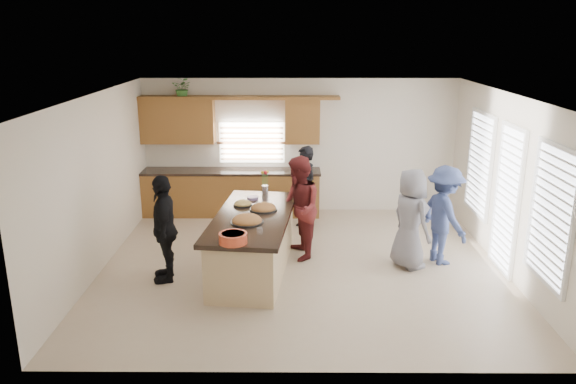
{
  "coord_description": "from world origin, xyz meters",
  "views": [
    {
      "loc": [
        -0.17,
        -8.56,
        3.76
      ],
      "look_at": [
        -0.23,
        0.4,
        1.15
      ],
      "focal_mm": 35.0,
      "sensor_mm": 36.0,
      "label": 1
    }
  ],
  "objects_px": {
    "woman_right_back": "(444,215)",
    "island": "(253,245)",
    "salad_bowl": "(233,238)",
    "woman_left_front": "(164,228)",
    "woman_left_mid": "(299,208)",
    "woman_left_back": "(305,188)",
    "woman_right_front": "(411,219)"
  },
  "relations": [
    {
      "from": "woman_left_back",
      "to": "woman_left_front",
      "type": "distance_m",
      "value": 3.22
    },
    {
      "from": "salad_bowl",
      "to": "woman_left_front",
      "type": "xyz_separation_m",
      "value": [
        -1.14,
        0.89,
        -0.19
      ]
    },
    {
      "from": "woman_left_front",
      "to": "woman_right_front",
      "type": "bearing_deg",
      "value": 88.15
    },
    {
      "from": "woman_right_back",
      "to": "island",
      "type": "bearing_deg",
      "value": 77.04
    },
    {
      "from": "island",
      "to": "salad_bowl",
      "type": "height_order",
      "value": "salad_bowl"
    },
    {
      "from": "salad_bowl",
      "to": "woman_left_mid",
      "type": "xyz_separation_m",
      "value": [
        0.92,
        1.77,
        -0.15
      ]
    },
    {
      "from": "salad_bowl",
      "to": "woman_left_front",
      "type": "height_order",
      "value": "woman_left_front"
    },
    {
      "from": "woman_left_mid",
      "to": "woman_left_front",
      "type": "relative_size",
      "value": 1.05
    },
    {
      "from": "salad_bowl",
      "to": "woman_left_front",
      "type": "relative_size",
      "value": 0.23
    },
    {
      "from": "island",
      "to": "woman_right_back",
      "type": "relative_size",
      "value": 1.7
    },
    {
      "from": "salad_bowl",
      "to": "woman_left_mid",
      "type": "bearing_deg",
      "value": 62.66
    },
    {
      "from": "island",
      "to": "woman_right_front",
      "type": "distance_m",
      "value": 2.56
    },
    {
      "from": "woman_left_back",
      "to": "woman_right_front",
      "type": "bearing_deg",
      "value": 12.73
    },
    {
      "from": "salad_bowl",
      "to": "woman_left_front",
      "type": "distance_m",
      "value": 1.46
    },
    {
      "from": "island",
      "to": "salad_bowl",
      "type": "bearing_deg",
      "value": -92.71
    },
    {
      "from": "woman_left_back",
      "to": "woman_right_back",
      "type": "height_order",
      "value": "woman_right_back"
    },
    {
      "from": "woman_right_back",
      "to": "woman_left_back",
      "type": "bearing_deg",
      "value": 33.33
    },
    {
      "from": "island",
      "to": "woman_left_mid",
      "type": "height_order",
      "value": "woman_left_mid"
    },
    {
      "from": "woman_left_mid",
      "to": "woman_left_back",
      "type": "bearing_deg",
      "value": 164.18
    },
    {
      "from": "salad_bowl",
      "to": "woman_right_front",
      "type": "xyz_separation_m",
      "value": [
        2.71,
        1.4,
        -0.2
      ]
    },
    {
      "from": "salad_bowl",
      "to": "woman_left_front",
      "type": "bearing_deg",
      "value": 142.14
    },
    {
      "from": "woman_left_mid",
      "to": "woman_right_back",
      "type": "bearing_deg",
      "value": 74.53
    },
    {
      "from": "woman_left_back",
      "to": "woman_right_front",
      "type": "distance_m",
      "value": 2.49
    },
    {
      "from": "woman_left_mid",
      "to": "island",
      "type": "bearing_deg",
      "value": -62.32
    },
    {
      "from": "woman_left_back",
      "to": "woman_left_front",
      "type": "bearing_deg",
      "value": -72.01
    },
    {
      "from": "salad_bowl",
      "to": "woman_right_front",
      "type": "distance_m",
      "value": 3.06
    },
    {
      "from": "woman_left_back",
      "to": "woman_right_back",
      "type": "xyz_separation_m",
      "value": [
        2.25,
        -1.68,
        0.01
      ]
    },
    {
      "from": "woman_left_front",
      "to": "woman_left_back",
      "type": "bearing_deg",
      "value": 127.81
    },
    {
      "from": "island",
      "to": "salad_bowl",
      "type": "relative_size",
      "value": 7.19
    },
    {
      "from": "woman_left_mid",
      "to": "woman_left_front",
      "type": "height_order",
      "value": "woman_left_mid"
    },
    {
      "from": "salad_bowl",
      "to": "woman_right_back",
      "type": "height_order",
      "value": "woman_right_back"
    },
    {
      "from": "island",
      "to": "woman_left_mid",
      "type": "distance_m",
      "value": 1.03
    }
  ]
}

